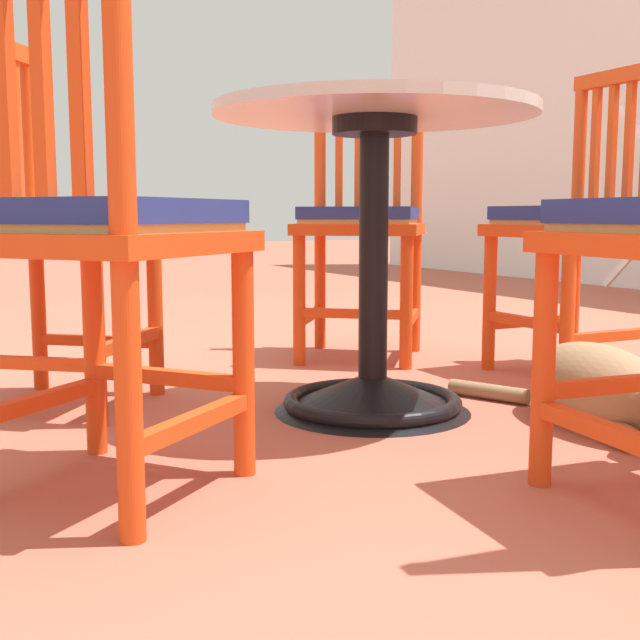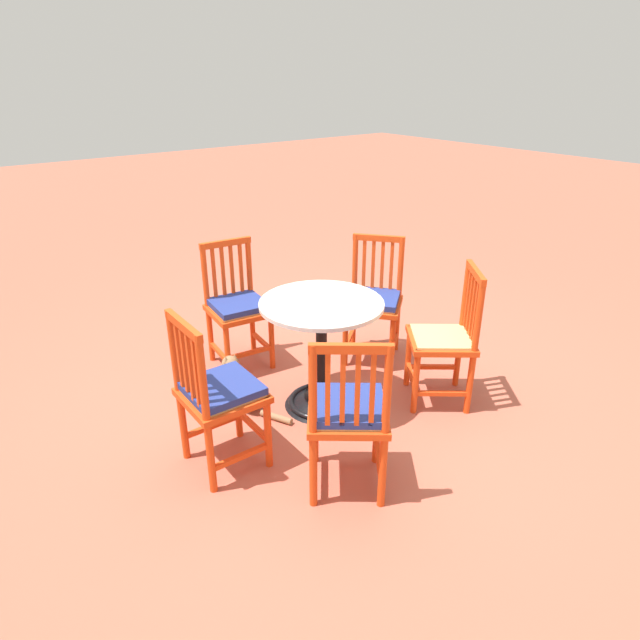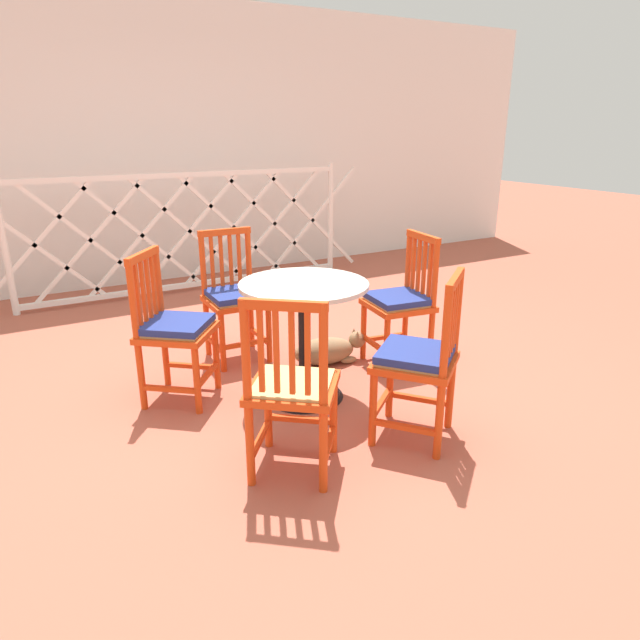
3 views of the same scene
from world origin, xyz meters
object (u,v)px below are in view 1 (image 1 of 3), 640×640
(orange_chair_tucked_in, at_px, (96,234))
(tabby_cat, at_px, (606,389))
(orange_chair_by_planter, at_px, (361,224))
(orange_chair_near_fence, at_px, (50,233))
(orange_chair_at_corner, at_px, (579,225))
(cafe_table, at_px, (373,296))

(orange_chair_tucked_in, xyz_separation_m, tabby_cat, (0.10, 1.08, -0.35))
(orange_chair_tucked_in, relative_size, tabby_cat, 1.22)
(orange_chair_by_planter, distance_m, orange_chair_near_fence, 1.07)
(orange_chair_by_planter, relative_size, orange_chair_tucked_in, 1.00)
(orange_chair_at_corner, height_order, tabby_cat, orange_chair_at_corner)
(orange_chair_near_fence, bearing_deg, orange_chair_at_corner, 78.61)
(cafe_table, bearing_deg, orange_chair_at_corner, 99.27)
(orange_chair_tucked_in, bearing_deg, orange_chair_by_planter, 132.09)
(orange_chair_at_corner, bearing_deg, orange_chair_near_fence, -101.39)
(orange_chair_by_planter, height_order, orange_chair_near_fence, same)
(orange_chair_near_fence, bearing_deg, orange_chair_tucked_in, -3.34)
(cafe_table, height_order, orange_chair_tucked_in, orange_chair_tucked_in)
(orange_chair_tucked_in, bearing_deg, cafe_table, 112.31)
(cafe_table, relative_size, orange_chair_tucked_in, 0.83)
(orange_chair_near_fence, height_order, orange_chair_at_corner, same)
(orange_chair_by_planter, xyz_separation_m, orange_chair_at_corner, (0.55, 0.42, 0.00))
(cafe_table, height_order, orange_chair_by_planter, orange_chair_by_planter)
(orange_chair_tucked_in, bearing_deg, orange_chair_near_fence, 176.66)
(cafe_table, relative_size, tabby_cat, 1.02)
(tabby_cat, bearing_deg, orange_chair_near_fence, -128.00)
(cafe_table, xyz_separation_m, orange_chair_at_corner, (-0.13, 0.79, 0.16))
(cafe_table, height_order, tabby_cat, cafe_table)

